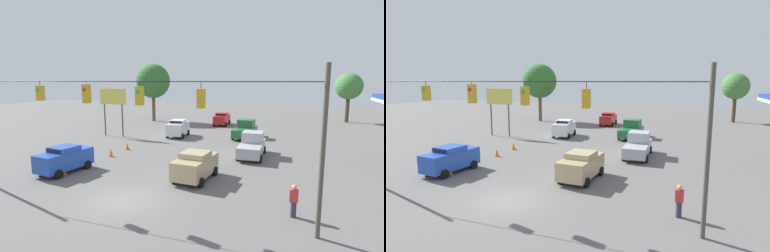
{
  "view_description": "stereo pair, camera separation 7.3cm",
  "coord_description": "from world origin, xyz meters",
  "views": [
    {
      "loc": [
        -9.15,
        13.66,
        6.65
      ],
      "look_at": [
        -0.85,
        -8.89,
        2.98
      ],
      "focal_mm": 28.0,
      "sensor_mm": 36.0,
      "label": 1
    },
    {
      "loc": [
        -9.22,
        13.64,
        6.65
      ],
      "look_at": [
        -0.85,
        -8.89,
        2.98
      ],
      "focal_mm": 28.0,
      "sensor_mm": 36.0,
      "label": 2
    }
  ],
  "objects": [
    {
      "name": "sedan_red_withflow_deep",
      "position": [
        2.02,
        -29.75,
        0.97
      ],
      "size": [
        2.15,
        4.6,
        1.86
      ],
      "color": "red",
      "rests_on": "ground_plane"
    },
    {
      "name": "pickup_truck_green_oncoming_deep",
      "position": [
        -3.1,
        -20.74,
        0.97
      ],
      "size": [
        2.37,
        5.11,
        2.12
      ],
      "color": "#236038",
      "rests_on": "ground_plane"
    },
    {
      "name": "roadside_billboard",
      "position": [
        12.01,
        -16.53,
        4.19
      ],
      "size": [
        3.55,
        0.16,
        5.69
      ],
      "color": "#4C473D",
      "rests_on": "ground_plane"
    },
    {
      "name": "traffic_cone_third",
      "position": [
        6.46,
        -7.99,
        0.33
      ],
      "size": [
        0.4,
        0.4,
        0.66
      ],
      "primitive_type": "cone",
      "color": "orange",
      "rests_on": "ground_plane"
    },
    {
      "name": "sedan_tan_crossing_near",
      "position": [
        -2.61,
        -4.76,
        0.99
      ],
      "size": [
        2.33,
        4.15,
        1.9
      ],
      "color": "tan",
      "rests_on": "ground_plane"
    },
    {
      "name": "pickup_truck_silver_oncoming_far",
      "position": [
        -5.2,
        -12.39,
        0.98
      ],
      "size": [
        2.22,
        5.27,
        2.12
      ],
      "color": "#A8AAB2",
      "rests_on": "ground_plane"
    },
    {
      "name": "ground_plane",
      "position": [
        0.0,
        0.0,
        0.0
      ],
      "size": [
        140.0,
        140.0,
        0.0
      ],
      "primitive_type": "plane",
      "color": "#605E5B"
    },
    {
      "name": "overhead_signal_span",
      "position": [
        -0.01,
        0.66,
        4.67
      ],
      "size": [
        20.3,
        0.38,
        7.34
      ],
      "color": "#4C473D",
      "rests_on": "ground_plane"
    },
    {
      "name": "traffic_cone_nearest",
      "position": [
        6.49,
        -2.43,
        0.33
      ],
      "size": [
        0.4,
        0.4,
        0.66
      ],
      "primitive_type": "cone",
      "color": "orange",
      "rests_on": "ground_plane"
    },
    {
      "name": "sedan_white_withflow_far",
      "position": [
        4.58,
        -18.82,
        1.05
      ],
      "size": [
        2.32,
        4.01,
        2.02
      ],
      "color": "silver",
      "rests_on": "ground_plane"
    },
    {
      "name": "pedestrian",
      "position": [
        -9.02,
        -1.06,
        0.82
      ],
      "size": [
        0.4,
        0.28,
        1.65
      ],
      "color": "#2D334C",
      "rests_on": "ground_plane"
    },
    {
      "name": "tree_horizon_right",
      "position": [
        -15.99,
        -39.66,
        5.66
      ],
      "size": [
        4.12,
        4.12,
        7.79
      ],
      "color": "#4C3823",
      "rests_on": "ground_plane"
    },
    {
      "name": "tree_horizon_left",
      "position": [
        13.81,
        -30.39,
        6.51
      ],
      "size": [
        5.53,
        5.53,
        9.31
      ],
      "color": "brown",
      "rests_on": "ground_plane"
    },
    {
      "name": "traffic_cone_fourth",
      "position": [
        6.55,
        -10.8,
        0.33
      ],
      "size": [
        0.4,
        0.4,
        0.66
      ],
      "primitive_type": "cone",
      "color": "orange",
      "rests_on": "ground_plane"
    },
    {
      "name": "traffic_cone_second",
      "position": [
        6.44,
        -4.9,
        0.33
      ],
      "size": [
        0.4,
        0.4,
        0.66
      ],
      "primitive_type": "cone",
      "color": "orange",
      "rests_on": "ground_plane"
    },
    {
      "name": "sedan_blue_parked_shoulder",
      "position": [
        6.88,
        -3.0,
        1.01
      ],
      "size": [
        2.28,
        4.22,
        1.93
      ],
      "color": "#234CB2",
      "rests_on": "ground_plane"
    }
  ]
}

